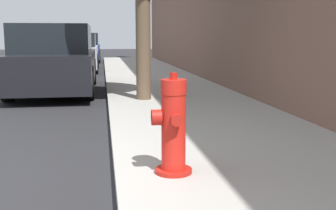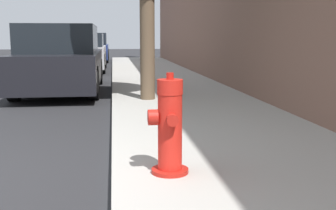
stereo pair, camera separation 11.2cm
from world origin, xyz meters
TOP-DOWN VIEW (x-y plane):
  - sidewalk_slab at (3.00, 0.00)m, footprint 2.64×40.00m
  - fire_hydrant at (2.16, 0.04)m, footprint 0.34×0.34m
  - parked_car_near at (0.55, 6.47)m, footprint 1.73×4.54m
  - parked_car_mid at (0.59, 12.39)m, footprint 1.72×4.22m
  - parked_car_far at (0.62, 18.24)m, footprint 1.74×4.10m

SIDE VIEW (x-z plane):
  - sidewalk_slab at x=3.00m, z-range 0.00..0.12m
  - fire_hydrant at x=2.16m, z-range 0.08..0.92m
  - parked_car_mid at x=0.59m, z-range -0.01..1.34m
  - parked_car_far at x=0.62m, z-range -0.03..1.39m
  - parked_car_near at x=0.55m, z-range -0.03..1.47m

